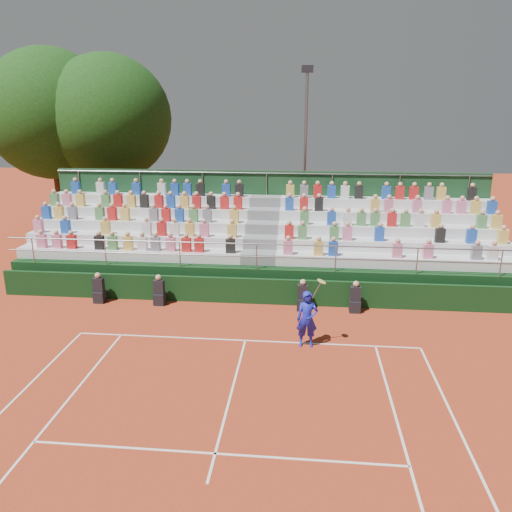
# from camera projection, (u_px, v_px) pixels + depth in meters

# --- Properties ---
(ground) EXTENTS (90.00, 90.00, 0.00)m
(ground) POSITION_uv_depth(u_px,v_px,m) (245.00, 341.00, 16.00)
(ground) COLOR #A6381B
(ground) RESTS_ON ground
(courtside_wall) EXTENTS (20.00, 0.15, 1.00)m
(courtside_wall) POSITION_uv_depth(u_px,v_px,m) (255.00, 291.00, 18.91)
(courtside_wall) COLOR black
(courtside_wall) RESTS_ON ground
(line_officials) EXTENTS (10.06, 0.40, 1.19)m
(line_officials) POSITION_uv_depth(u_px,v_px,m) (227.00, 295.00, 18.58)
(line_officials) COLOR black
(line_officials) RESTS_ON ground
(grandstand) EXTENTS (20.00, 5.20, 4.40)m
(grandstand) POSITION_uv_depth(u_px,v_px,m) (262.00, 252.00, 21.83)
(grandstand) COLOR black
(grandstand) RESTS_ON ground
(tennis_player) EXTENTS (0.86, 0.45, 2.22)m
(tennis_player) POSITION_uv_depth(u_px,v_px,m) (307.00, 319.00, 15.41)
(tennis_player) COLOR #171EB3
(tennis_player) RESTS_ON ground
(tree_west) EXTENTS (7.21, 7.21, 10.43)m
(tree_west) POSITION_uv_depth(u_px,v_px,m) (51.00, 114.00, 27.97)
(tree_west) COLOR #352113
(tree_west) RESTS_ON ground
(tree_east) EXTENTS (6.92, 6.92, 10.08)m
(tree_east) POSITION_uv_depth(u_px,v_px,m) (109.00, 119.00, 27.70)
(tree_east) COLOR #352113
(tree_east) RESTS_ON ground
(floodlight_mast) EXTENTS (0.60, 0.25, 9.24)m
(floodlight_mast) POSITION_uv_depth(u_px,v_px,m) (305.00, 145.00, 26.22)
(floodlight_mast) COLOR gray
(floodlight_mast) RESTS_ON ground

